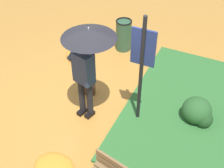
% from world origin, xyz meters
% --- Properties ---
extents(ground_plane, '(18.00, 18.00, 0.00)m').
position_xyz_m(ground_plane, '(0.00, 0.00, 0.00)').
color(ground_plane, '#B27A33').
extents(person_with_umbrella, '(0.96, 0.96, 2.04)m').
position_xyz_m(person_with_umbrella, '(0.12, 0.03, 1.55)').
color(person_with_umbrella, black).
rests_on(person_with_umbrella, ground_plane).
extents(info_sign_post, '(0.44, 0.07, 2.30)m').
position_xyz_m(info_sign_post, '(1.04, 0.35, 1.44)').
color(info_sign_post, black).
rests_on(info_sign_post, ground_plane).
extents(handbag, '(0.33, 0.23, 0.37)m').
position_xyz_m(handbag, '(-0.23, 0.58, 0.13)').
color(handbag, '#4C3323').
rests_on(handbag, ground_plane).
extents(trash_bin, '(0.42, 0.42, 0.83)m').
position_xyz_m(trash_bin, '(-0.24, 2.55, 0.42)').
color(trash_bin, '#2D5138').
rests_on(trash_bin, ground_plane).
extents(shrub_cluster, '(0.64, 0.59, 0.53)m').
position_xyz_m(shrub_cluster, '(2.14, 0.77, 0.25)').
color(shrub_cluster, '#285628').
rests_on(shrub_cluster, ground_plane).
extents(leaf_pile_near_person, '(0.71, 0.57, 0.16)m').
position_xyz_m(leaf_pile_near_person, '(0.19, -1.41, 0.08)').
color(leaf_pile_near_person, '#C68428').
rests_on(leaf_pile_near_person, ground_plane).
extents(leaf_pile_by_bench, '(0.71, 0.57, 0.16)m').
position_xyz_m(leaf_pile_by_bench, '(-1.07, 1.67, 0.08)').
color(leaf_pile_by_bench, '#C68428').
rests_on(leaf_pile_by_bench, ground_plane).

